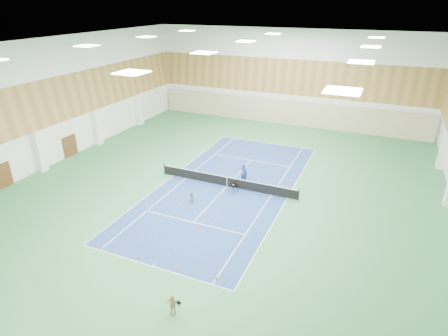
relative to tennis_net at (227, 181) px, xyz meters
The scene contains 22 objects.
ground 0.55m from the tennis_net, ahead, with size 40.00×40.00×0.00m, color #317343.
room_shell 5.45m from the tennis_net, ahead, with size 36.00×40.00×12.00m, color white, non-canonical shape.
wood_cladding 7.45m from the tennis_net, ahead, with size 36.00×40.00×8.00m, color #A97A3F, non-canonical shape.
ceiling_light_grid 11.37m from the tennis_net, ahead, with size 21.40×25.40×0.06m, color white, non-canonical shape.
court_surface 0.55m from the tennis_net, ahead, with size 10.97×23.77×0.01m, color navy.
tennis_balls_scatter 0.50m from the tennis_net, ahead, with size 10.57×22.77×0.07m, color yellow, non-canonical shape.
tennis_net is the anchor object (origin of this frame).
back_curtain 19.78m from the tennis_net, 90.00° to the left, with size 35.40×0.16×3.20m, color #C6B793.
door_left_a 19.63m from the tennis_net, 155.94° to the right, with size 0.08×1.80×2.20m, color #593319.
door_left_b 17.93m from the tennis_net, behind, with size 0.08×1.80×2.20m, color #593319.
coach 1.80m from the tennis_net, 51.96° to the left, with size 0.67×0.44×1.85m, color navy.
child_court 4.19m from the tennis_net, 109.24° to the right, with size 0.53×0.41×1.09m, color gray.
child_apron 15.02m from the tennis_net, 77.94° to the right, with size 0.72×0.30×1.23m, color tan.
ball_cart 1.34m from the tennis_net, 41.32° to the right, with size 0.52×0.52×0.91m, color black, non-canonical shape.
cone_svc_a 7.49m from the tennis_net, 122.67° to the right, with size 0.19×0.19×0.21m, color #FA540D.
cone_svc_b 6.47m from the tennis_net, 103.16° to the right, with size 0.21×0.21×0.23m, color orange.
cone_svc_c 7.01m from the tennis_net, 84.33° to the right, with size 0.21×0.21×0.23m, color #FF4C0D.
cone_svc_d 7.87m from the tennis_net, 59.88° to the right, with size 0.23×0.23×0.25m, color orange.
cone_base_a 12.42m from the tennis_net, 108.86° to the right, with size 0.20×0.20×0.22m, color orange.
cone_base_b 11.67m from the tennis_net, 95.81° to the right, with size 0.20×0.20×0.22m, color #E04A0B.
cone_base_c 11.55m from the tennis_net, 81.70° to the right, with size 0.20×0.20×0.22m, color #EB4E0C.
cone_base_d 12.11m from the tennis_net, 69.85° to the right, with size 0.18×0.18×0.20m, color #F7570D.
Camera 1 is at (11.53, -27.24, 15.22)m, focal length 30.00 mm.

